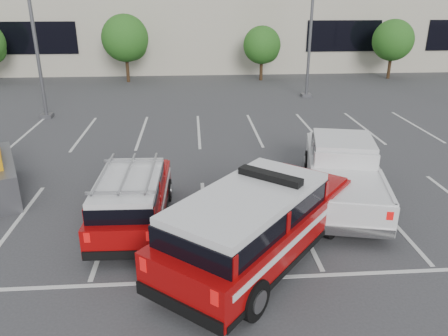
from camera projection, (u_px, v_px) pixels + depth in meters
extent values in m
plane|color=#38383B|center=(205.00, 221.00, 12.62)|extent=(120.00, 120.00, 0.00)
cube|color=silver|center=(201.00, 164.00, 16.79)|extent=(23.00, 15.00, 0.01)
cube|color=beige|center=(193.00, 19.00, 40.79)|extent=(60.00, 15.00, 8.00)
cylinder|color=#3F2B19|center=(128.00, 69.00, 32.33)|extent=(0.24, 0.24, 1.84)
sphere|color=#185717|center=(125.00, 38.00, 31.49)|extent=(3.37, 3.37, 3.37)
sphere|color=#185717|center=(132.00, 45.00, 31.90)|extent=(2.24, 2.24, 2.24)
cylinder|color=#3F2B19|center=(261.00, 70.00, 33.07)|extent=(0.24, 0.24, 1.51)
sphere|color=#185717|center=(262.00, 45.00, 32.38)|extent=(2.77, 2.77, 2.77)
sphere|color=#185717|center=(267.00, 50.00, 32.75)|extent=(1.85, 1.85, 1.85)
cylinder|color=#3F2B19|center=(389.00, 68.00, 33.72)|extent=(0.24, 0.24, 1.67)
sphere|color=#185717|center=(393.00, 40.00, 32.96)|extent=(3.07, 3.07, 3.07)
sphere|color=#185717|center=(396.00, 46.00, 33.34)|extent=(2.05, 2.05, 2.05)
cube|color=#59595E|center=(47.00, 116.00, 23.16)|extent=(0.60, 0.60, 0.20)
cylinder|color=#59595E|center=(32.00, 18.00, 21.35)|extent=(0.18, 0.18, 10.00)
cube|color=#59595E|center=(306.00, 95.00, 27.89)|extent=(0.60, 0.60, 0.20)
cylinder|color=#59595E|center=(312.00, 14.00, 26.07)|extent=(0.18, 0.18, 10.00)
cube|color=#910707|center=(260.00, 227.00, 10.57)|extent=(5.57, 6.08, 0.93)
cube|color=black|center=(248.00, 210.00, 9.89)|extent=(4.31, 4.61, 0.49)
cube|color=silver|center=(249.00, 197.00, 9.77)|extent=(4.22, 4.51, 0.18)
cube|color=black|center=(270.00, 176.00, 10.42)|extent=(1.45, 1.28, 0.17)
cube|color=silver|center=(342.00, 175.00, 13.74)|extent=(3.35, 6.33, 0.87)
cube|color=black|center=(343.00, 150.00, 13.99)|extent=(2.33, 2.49, 0.46)
cube|color=silver|center=(344.00, 141.00, 13.88)|extent=(2.28, 2.44, 0.17)
cube|color=#910707|center=(133.00, 202.00, 12.23)|extent=(1.90, 4.58, 0.75)
cube|color=black|center=(129.00, 190.00, 11.61)|extent=(1.72, 3.16, 0.39)
cube|color=silver|center=(128.00, 181.00, 11.51)|extent=(1.68, 3.09, 0.14)
cube|color=#A5A5A8|center=(128.00, 172.00, 11.42)|extent=(1.77, 2.85, 0.05)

